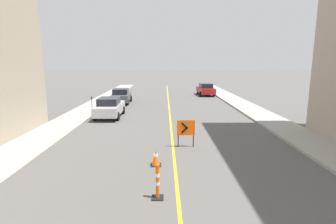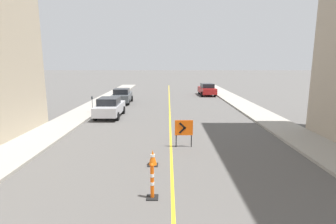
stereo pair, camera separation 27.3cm
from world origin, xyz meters
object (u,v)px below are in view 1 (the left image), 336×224
Objects in this scene: traffic_cone_third at (156,158)px; parked_car_curb_near at (110,107)px; delineator_post_rear at (158,183)px; parked_car_curb_mid at (121,96)px; parked_car_curb_far at (206,89)px; parking_meter_far_curb at (92,101)px; arrow_barricade_primary at (186,129)px.

parked_car_curb_near is at bearing 111.78° from traffic_cone_third.
parked_car_curb_mid reaches higher than delineator_post_rear.
delineator_post_rear is at bearing -87.02° from traffic_cone_third.
parked_car_curb_far is 3.15× the size of parking_meter_far_curb.
parking_meter_far_curb is at bearing 143.82° from parked_car_curb_near.
parked_car_curb_near is at bearing 108.00° from delineator_post_rear.
parked_car_curb_near reaches higher than delineator_post_rear.
arrow_barricade_primary is at bearing -54.18° from parked_car_curb_near.
parked_car_curb_mid is 6.13m from parking_meter_far_curb.
parked_car_curb_far is (5.83, 24.06, 0.46)m from traffic_cone_third.
parked_car_curb_mid is (-4.44, 20.08, 0.28)m from delineator_post_rear.
delineator_post_rear is 0.27× the size of parked_car_curb_far.
arrow_barricade_primary is 0.33× the size of parked_car_curb_far.
parked_car_curb_mid is at bearing 103.92° from traffic_cone_third.
parked_car_curb_near reaches higher than parking_meter_far_curb.
parked_car_curb_near is 17.10m from parked_car_curb_far.
parked_car_curb_far is (5.69, 26.82, 0.28)m from delineator_post_rear.
parked_car_curb_far is at bearing 54.76° from parked_car_curb_near.
arrow_barricade_primary is at bearing -50.81° from parking_meter_far_curb.
parked_car_curb_near and parked_car_curb_mid have the same top height.
traffic_cone_third is at bearing 92.98° from delineator_post_rear.
parked_car_curb_mid is (-5.76, 14.85, -0.18)m from arrow_barricade_primary.
parked_car_curb_mid is 3.13× the size of parking_meter_far_curb.
delineator_post_rear is at bearing -67.22° from parking_meter_far_curb.
parking_meter_far_curb is (-1.51, -5.93, 0.33)m from parked_car_curb_mid.
delineator_post_rear is 0.83× the size of arrow_barricade_primary.
delineator_post_rear is 0.28× the size of parked_car_curb_near.
parked_car_curb_mid is at bearing 92.05° from parked_car_curb_near.
parked_car_curb_near is at bearing -128.20° from parked_car_curb_far.
traffic_cone_third is at bearing -63.01° from parking_meter_far_curb.
parked_car_curb_far reaches higher than delineator_post_rear.
parking_meter_far_curb is at bearing 116.99° from traffic_cone_third.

